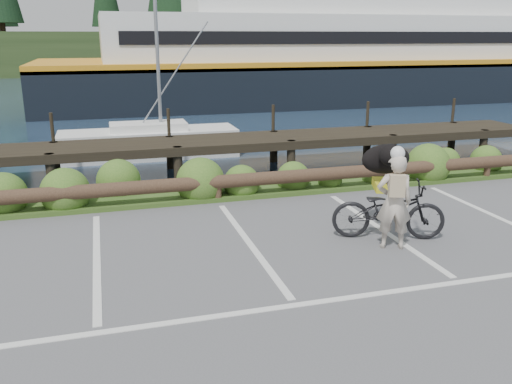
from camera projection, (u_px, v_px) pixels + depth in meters
ground at (286, 293)px, 7.74m from camera, size 72.00×72.00×0.00m
harbor_backdrop at (116, 60)px, 80.34m from camera, size 170.00×160.00×30.00m
vegetation_strip at (212, 191)px, 12.62m from camera, size 34.00×1.60×0.10m
log_rail at (218, 202)px, 11.98m from camera, size 32.00×0.30×0.60m
bicycle at (388, 210)px, 9.69m from camera, size 2.12×1.34×1.05m
cyclist at (394, 202)px, 9.16m from camera, size 0.70×0.58×1.65m
dog at (386, 159)px, 10.08m from camera, size 0.77×1.06×0.55m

